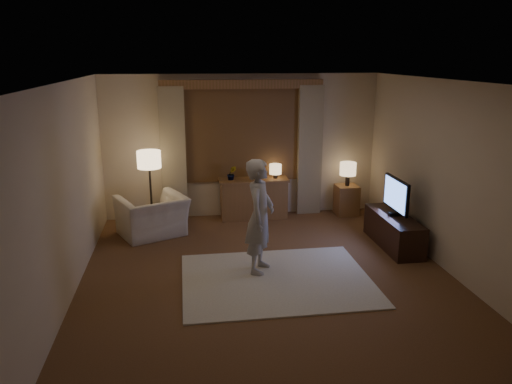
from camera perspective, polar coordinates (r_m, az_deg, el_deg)
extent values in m
cube|color=brown|center=(6.94, 1.26, -9.51)|extent=(5.00, 5.50, 0.02)
cube|color=silver|center=(6.31, 1.40, 12.63)|extent=(5.00, 5.50, 0.02)
cube|color=beige|center=(9.17, -1.61, 5.25)|extent=(5.00, 0.02, 2.60)
cube|color=beige|center=(3.95, 8.21, -8.84)|extent=(5.00, 0.02, 2.60)
cube|color=beige|center=(6.57, -20.79, 0.16)|extent=(0.02, 5.50, 2.60)
cube|color=beige|center=(7.35, 21.01, 1.67)|extent=(0.02, 5.50, 2.60)
cube|color=black|center=(9.10, -1.60, 6.77)|extent=(2.00, 0.01, 1.70)
cube|color=brown|center=(9.09, -1.59, 6.76)|extent=(2.08, 0.04, 1.78)
cube|color=tan|center=(9.02, -9.44, 4.23)|extent=(0.45, 0.12, 2.40)
cube|color=tan|center=(9.32, 6.16, 4.70)|extent=(0.45, 0.12, 2.40)
cube|color=brown|center=(8.96, -1.59, 12.22)|extent=(2.90, 0.14, 0.16)
cube|color=beige|center=(6.78, 2.36, -9.96)|extent=(2.50, 2.00, 0.02)
cube|color=brown|center=(9.16, -0.26, -0.86)|extent=(1.20, 0.40, 0.70)
cube|color=brown|center=(9.05, -0.26, 1.87)|extent=(0.16, 0.02, 0.20)
imported|color=#999999|center=(8.99, -2.79, 2.09)|extent=(0.17, 0.13, 0.30)
cylinder|color=black|center=(9.12, 2.22, 1.71)|extent=(0.08, 0.08, 0.12)
cylinder|color=#FFD499|center=(9.09, 2.23, 2.63)|extent=(0.22, 0.22, 0.18)
cylinder|color=black|center=(8.88, -11.70, -4.00)|extent=(0.29, 0.29, 0.03)
cylinder|color=black|center=(8.73, -11.89, -0.71)|extent=(0.04, 0.04, 1.09)
cylinder|color=#FFD499|center=(8.57, -12.14, 3.66)|extent=(0.40, 0.40, 0.29)
imported|color=beige|center=(8.45, -11.77, -2.72)|extent=(1.31, 1.25, 0.67)
cube|color=brown|center=(9.54, 10.30, -0.90)|extent=(0.40, 0.40, 0.56)
cylinder|color=black|center=(9.44, 10.41, 1.31)|extent=(0.08, 0.08, 0.20)
cylinder|color=#FFD499|center=(9.39, 10.47, 2.62)|extent=(0.30, 0.30, 0.24)
cube|color=black|center=(8.14, 15.45, -4.29)|extent=(0.45, 1.40, 0.50)
cube|color=black|center=(8.05, 15.59, -2.43)|extent=(0.20, 0.09, 0.05)
cube|color=black|center=(7.97, 15.75, -0.27)|extent=(0.05, 0.82, 0.50)
cube|color=#5682EA|center=(7.96, 15.57, -0.28)|extent=(0.00, 0.76, 0.45)
imported|color=#A9A39C|center=(6.75, 0.44, -2.79)|extent=(0.58, 0.68, 1.58)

